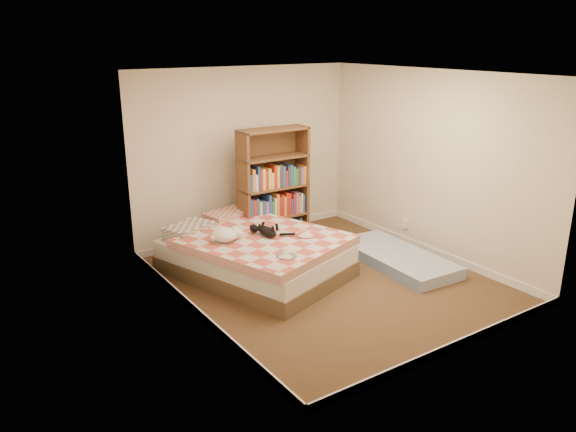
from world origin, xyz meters
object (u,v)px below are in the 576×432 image
bookshelf (273,204)px  black_cat (266,231)px  floor_mattress (397,258)px  white_dog (226,235)px  bed (254,253)px

bookshelf → black_cat: 1.11m
floor_mattress → white_dog: size_ratio=4.04×
bed → black_cat: bearing=-67.6°
bookshelf → white_dog: 1.43m
black_cat → white_dog: 0.53m
bookshelf → floor_mattress: bookshelf is taller
bed → white_dog: 0.53m
floor_mattress → white_dog: (-2.14, 0.76, 0.53)m
bed → floor_mattress: bed is taller
bookshelf → white_dog: bearing=-144.8°
black_cat → white_dog: size_ratio=1.38×
black_cat → bed: bearing=99.3°
bookshelf → black_cat: (-0.66, -0.89, -0.02)m
floor_mattress → white_dog: white_dog is taller
bookshelf → black_cat: size_ratio=2.89×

